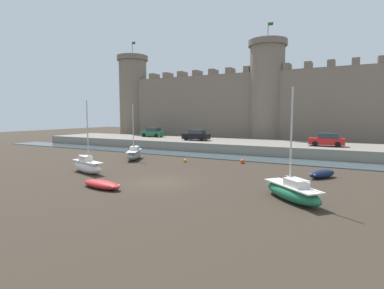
% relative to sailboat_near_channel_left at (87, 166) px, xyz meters
% --- Properties ---
extents(ground_plane, '(160.00, 160.00, 0.00)m').
position_rel_sailboat_near_channel_left_xyz_m(ground_plane, '(7.65, -0.18, -0.65)').
color(ground_plane, '#382D23').
extents(water_channel, '(80.00, 4.50, 0.10)m').
position_rel_sailboat_near_channel_left_xyz_m(water_channel, '(7.65, 15.14, -0.60)').
color(water_channel, '#47565B').
rests_on(water_channel, ground).
extents(quay_road, '(70.55, 10.00, 1.34)m').
position_rel_sailboat_near_channel_left_xyz_m(quay_road, '(7.65, 22.39, 0.03)').
color(quay_road, gray).
rests_on(quay_road, ground).
extents(castle, '(65.14, 6.59, 20.89)m').
position_rel_sailboat_near_channel_left_xyz_m(castle, '(7.65, 33.59, 7.03)').
color(castle, '#7A6B5B').
rests_on(castle, ground).
extents(sailboat_near_channel_left, '(4.60, 2.34, 6.49)m').
position_rel_sailboat_near_channel_left_xyz_m(sailboat_near_channel_left, '(0.00, 0.00, 0.00)').
color(sailboat_near_channel_left, silver).
rests_on(sailboat_near_channel_left, ground).
extents(sailboat_near_channel_right, '(4.44, 4.28, 6.88)m').
position_rel_sailboat_near_channel_left_xyz_m(sailboat_near_channel_right, '(17.81, -0.59, -0.05)').
color(sailboat_near_channel_right, '#1E6B47').
rests_on(sailboat_near_channel_right, ground).
extents(rowboat_foreground_centre, '(3.71, 1.63, 0.57)m').
position_rel_sailboat_near_channel_left_xyz_m(rowboat_foreground_centre, '(5.26, -3.61, -0.34)').
color(rowboat_foreground_centre, red).
rests_on(rowboat_foreground_centre, ground).
extents(rowboat_foreground_left, '(2.37, 2.91, 0.70)m').
position_rel_sailboat_near_channel_left_xyz_m(rowboat_foreground_left, '(18.87, 7.42, -0.28)').
color(rowboat_foreground_left, '#141E3D').
rests_on(rowboat_foreground_left, ground).
extents(sailboat_foreground_right, '(3.34, 4.75, 6.45)m').
position_rel_sailboat_near_channel_left_xyz_m(sailboat_foreground_right, '(-1.46, 8.43, -0.01)').
color(sailboat_foreground_right, gray).
rests_on(sailboat_foreground_right, ground).
extents(mooring_buoy_mid_mud, '(0.48, 0.48, 0.48)m').
position_rel_sailboat_near_channel_left_xyz_m(mooring_buoy_mid_mud, '(10.69, 11.59, -0.40)').
color(mooring_buoy_mid_mud, '#E04C1E').
rests_on(mooring_buoy_mid_mud, ground).
extents(mooring_buoy_near_shore, '(0.37, 0.37, 0.37)m').
position_rel_sailboat_near_channel_left_xyz_m(mooring_buoy_near_shore, '(4.80, 9.45, -0.46)').
color(mooring_buoy_near_shore, orange).
rests_on(mooring_buoy_near_shore, ground).
extents(car_quay_east, '(4.17, 2.02, 1.62)m').
position_rel_sailboat_near_channel_left_xyz_m(car_quay_east, '(-9.99, 24.29, 1.47)').
color(car_quay_east, '#1E6638').
rests_on(car_quay_east, quay_road).
extents(car_quay_centre_east, '(4.17, 2.02, 1.62)m').
position_rel_sailboat_near_channel_left_xyz_m(car_quay_centre_east, '(18.31, 21.31, 1.47)').
color(car_quay_centre_east, red).
rests_on(car_quay_centre_east, quay_road).
extents(car_quay_west, '(4.17, 2.02, 1.62)m').
position_rel_sailboat_near_channel_left_xyz_m(car_quay_west, '(0.12, 21.38, 1.47)').
color(car_quay_west, black).
rests_on(car_quay_west, quay_road).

